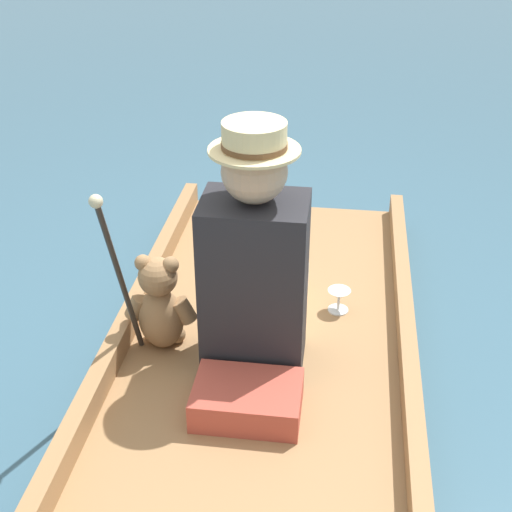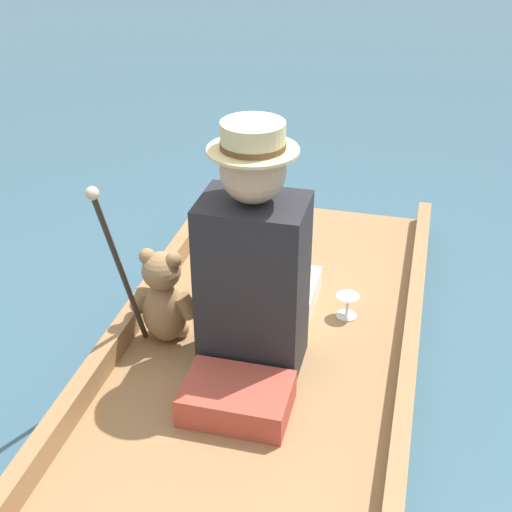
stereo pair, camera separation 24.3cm
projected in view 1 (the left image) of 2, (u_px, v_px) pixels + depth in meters
ground_plane at (262, 375)px, 2.75m from camera, size 16.00×16.00×0.00m
punt_boat at (262, 362)px, 2.71m from camera, size 1.14×2.53×0.20m
seat_cushion at (247, 400)px, 2.39m from camera, size 0.36×0.25×0.11m
seated_person at (257, 270)px, 2.52m from camera, size 0.36×0.70×0.93m
teddy_bear at (160, 305)px, 2.64m from camera, size 0.28×0.16×0.40m
wine_glass at (339, 296)px, 2.90m from camera, size 0.09×0.09×0.10m
walking_cane at (117, 267)px, 2.37m from camera, size 0.04×0.31×0.77m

